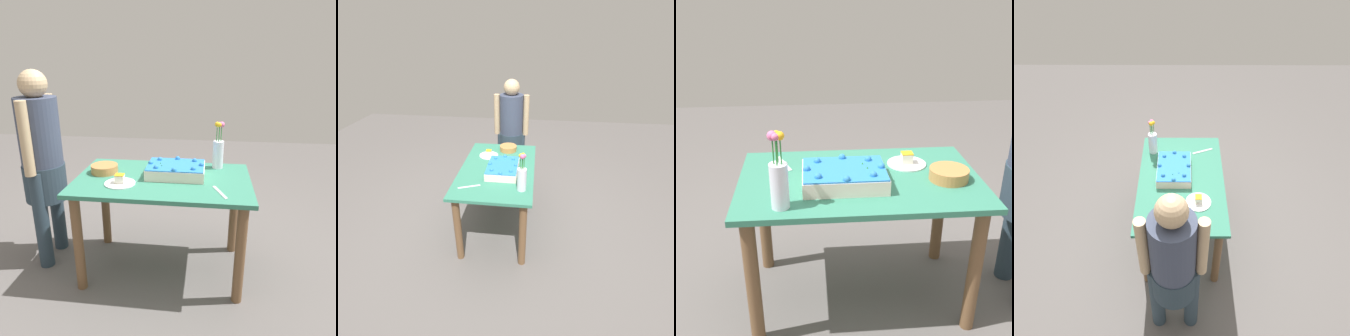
{
  "view_description": "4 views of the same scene",
  "coord_description": "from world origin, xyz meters",
  "views": [
    {
      "loc": [
        -0.31,
        2.15,
        1.6
      ],
      "look_at": [
        -0.03,
        -0.09,
        0.8
      ],
      "focal_mm": 35.0,
      "sensor_mm": 36.0,
      "label": 1
    },
    {
      "loc": [
        -2.38,
        -0.37,
        2.05
      ],
      "look_at": [
        -0.06,
        -0.09,
        0.78
      ],
      "focal_mm": 28.0,
      "sensor_mm": 36.0,
      "label": 2
    },
    {
      "loc": [
        -0.25,
        -1.93,
        1.69
      ],
      "look_at": [
        -0.09,
        -0.07,
        0.84
      ],
      "focal_mm": 45.0,
      "sensor_mm": 36.0,
      "label": 3
    },
    {
      "loc": [
        2.11,
        0.02,
        2.78
      ],
      "look_at": [
        -0.01,
        0.01,
        0.87
      ],
      "focal_mm": 35.0,
      "sensor_mm": 36.0,
      "label": 4
    }
  ],
  "objects": [
    {
      "name": "serving_plate_with_slice",
      "position": [
        0.28,
        0.14,
        0.77
      ],
      "size": [
        0.21,
        0.21,
        0.07
      ],
      "color": "white",
      "rests_on": "dining_table"
    },
    {
      "name": "person_standing",
      "position": [
        0.92,
        -0.05,
        0.85
      ],
      "size": [
        0.31,
        0.45,
        1.49
      ],
      "rotation": [
        0.0,
        0.0,
        3.14
      ],
      "color": "#2A3B47",
      "rests_on": "ground_plane"
    },
    {
      "name": "fruit_bowl",
      "position": [
        0.45,
        -0.06,
        0.78
      ],
      "size": [
        0.2,
        0.2,
        0.06
      ],
      "primitive_type": "cylinder",
      "color": "#BF7F44",
      "rests_on": "dining_table"
    },
    {
      "name": "ground_plane",
      "position": [
        0.0,
        0.0,
        0.0
      ],
      "size": [
        8.0,
        8.0,
        0.0
      ],
      "primitive_type": "plane",
      "color": "#5F5A58"
    },
    {
      "name": "sheet_cake",
      "position": [
        -0.09,
        -0.07,
        0.79
      ],
      "size": [
        0.41,
        0.3,
        0.11
      ],
      "color": "#FBE0D1",
      "rests_on": "dining_table"
    },
    {
      "name": "dining_table",
      "position": [
        0.0,
        0.0,
        0.61
      ],
      "size": [
        1.24,
        0.76,
        0.75
      ],
      "color": "#347B61",
      "rests_on": "ground_plane"
    },
    {
      "name": "cake_knife",
      "position": [
        -0.4,
        0.21,
        0.75
      ],
      "size": [
        0.1,
        0.2,
        0.0
      ],
      "primitive_type": "cube",
      "rotation": [
        0.0,
        0.0,
        1.95
      ],
      "color": "silver",
      "rests_on": "dining_table"
    },
    {
      "name": "flower_vase",
      "position": [
        -0.39,
        -0.27,
        0.89
      ],
      "size": [
        0.08,
        0.08,
        0.36
      ],
      "color": "white",
      "rests_on": "dining_table"
    }
  ]
}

